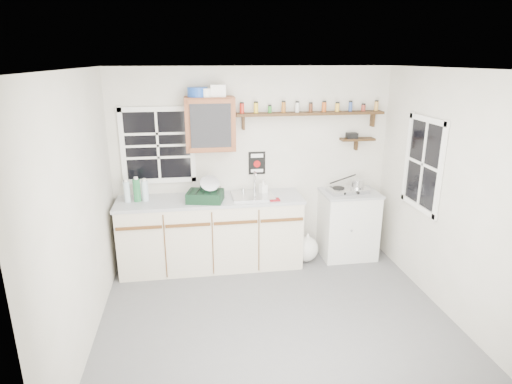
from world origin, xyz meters
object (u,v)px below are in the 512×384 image
main_cabinet (211,232)px  right_cabinet (348,224)px  spice_shelf (310,113)px  hotplate (348,190)px  upper_cabinet (210,124)px  dish_rack (207,193)px

main_cabinet → right_cabinet: 1.84m
main_cabinet → spice_shelf: spice_shelf is taller
right_cabinet → hotplate: hotplate is taller
hotplate → main_cabinet: bearing=175.0°
upper_cabinet → dish_rack: size_ratio=1.34×
right_cabinet → dish_rack: (-1.88, -0.13, 0.57)m
main_cabinet → upper_cabinet: 1.37m
upper_cabinet → hotplate: (1.76, -0.14, -0.88)m
spice_shelf → dish_rack: spice_shelf is taller
main_cabinet → right_cabinet: size_ratio=2.54×
main_cabinet → upper_cabinet: size_ratio=3.55×
main_cabinet → dish_rack: (-0.05, -0.10, 0.56)m
main_cabinet → spice_shelf: (1.31, 0.21, 1.47)m
dish_rack → hotplate: size_ratio=0.92×
spice_shelf → right_cabinet: bearing=-19.5°
main_cabinet → hotplate: bearing=0.2°
right_cabinet → hotplate: size_ratio=1.72×
dish_rack → hotplate: bearing=16.7°
right_cabinet → dish_rack: size_ratio=1.88×
right_cabinet → upper_cabinet: upper_cabinet is taller
spice_shelf → hotplate: 1.12m
main_cabinet → dish_rack: 0.57m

